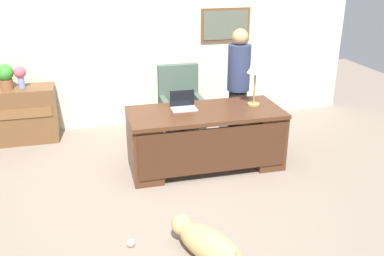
{
  "coord_description": "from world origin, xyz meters",
  "views": [
    {
      "loc": [
        -0.89,
        -4.07,
        2.57
      ],
      "look_at": [
        0.22,
        0.3,
        0.75
      ],
      "focal_mm": 39.53,
      "sensor_mm": 36.0,
      "label": 1
    }
  ],
  "objects_px": {
    "desk": "(206,137)",
    "vase_with_flowers": "(20,74)",
    "person_standing": "(238,86)",
    "dog_toy_ball": "(131,243)",
    "desk_lamp": "(256,69)",
    "laptop": "(183,104)",
    "armchair": "(181,108)",
    "potted_plant": "(5,75)",
    "dog_toy_plush": "(196,232)",
    "dog_lying": "(207,243)",
    "credenza": "(5,116)"
  },
  "relations": [
    {
      "from": "desk",
      "to": "vase_with_flowers",
      "type": "xyz_separation_m",
      "value": [
        -2.35,
        1.51,
        0.6
      ]
    },
    {
      "from": "person_standing",
      "to": "vase_with_flowers",
      "type": "distance_m",
      "value": 3.14
    },
    {
      "from": "dog_toy_ball",
      "to": "desk_lamp",
      "type": "bearing_deg",
      "value": 39.78
    },
    {
      "from": "person_standing",
      "to": "vase_with_flowers",
      "type": "xyz_separation_m",
      "value": [
        -3.02,
        0.81,
        0.16
      ]
    },
    {
      "from": "laptop",
      "to": "desk_lamp",
      "type": "xyz_separation_m",
      "value": [
        0.93,
        -0.1,
        0.43
      ]
    },
    {
      "from": "dog_toy_ball",
      "to": "person_standing",
      "type": "bearing_deg",
      "value": 49.38
    },
    {
      "from": "desk",
      "to": "armchair",
      "type": "height_order",
      "value": "armchair"
    },
    {
      "from": "laptop",
      "to": "potted_plant",
      "type": "distance_m",
      "value": 2.65
    },
    {
      "from": "armchair",
      "to": "dog_toy_plush",
      "type": "distance_m",
      "value": 2.47
    },
    {
      "from": "dog_lying",
      "to": "dog_toy_plush",
      "type": "bearing_deg",
      "value": 91.53
    },
    {
      "from": "credenza",
      "to": "dog_toy_ball",
      "type": "distance_m",
      "value": 3.32
    },
    {
      "from": "dog_toy_plush",
      "to": "person_standing",
      "type": "bearing_deg",
      "value": 60.66
    },
    {
      "from": "desk",
      "to": "armchair",
      "type": "relative_size",
      "value": 1.75
    },
    {
      "from": "desk",
      "to": "credenza",
      "type": "relative_size",
      "value": 1.33
    },
    {
      "from": "desk_lamp",
      "to": "potted_plant",
      "type": "relative_size",
      "value": 1.71
    },
    {
      "from": "person_standing",
      "to": "dog_toy_plush",
      "type": "distance_m",
      "value": 2.55
    },
    {
      "from": "armchair",
      "to": "dog_toy_plush",
      "type": "height_order",
      "value": "armchair"
    },
    {
      "from": "dog_lying",
      "to": "vase_with_flowers",
      "type": "relative_size",
      "value": 2.59
    },
    {
      "from": "laptop",
      "to": "dog_toy_ball",
      "type": "xyz_separation_m",
      "value": [
        -0.9,
        -1.62,
        -0.79
      ]
    },
    {
      "from": "dog_lying",
      "to": "person_standing",
      "type": "bearing_deg",
      "value": 64.62
    },
    {
      "from": "dog_lying",
      "to": "potted_plant",
      "type": "distance_m",
      "value": 3.97
    },
    {
      "from": "dog_lying",
      "to": "credenza",
      "type": "bearing_deg",
      "value": 123.3
    },
    {
      "from": "dog_toy_ball",
      "to": "vase_with_flowers",
      "type": "bearing_deg",
      "value": 111.97
    },
    {
      "from": "person_standing",
      "to": "vase_with_flowers",
      "type": "height_order",
      "value": "person_standing"
    },
    {
      "from": "desk",
      "to": "dog_toy_ball",
      "type": "distance_m",
      "value": 1.88
    },
    {
      "from": "person_standing",
      "to": "potted_plant",
      "type": "height_order",
      "value": "person_standing"
    },
    {
      "from": "desk_lamp",
      "to": "vase_with_flowers",
      "type": "bearing_deg",
      "value": 154.66
    },
    {
      "from": "dog_toy_ball",
      "to": "dog_lying",
      "type": "bearing_deg",
      "value": -26.48
    },
    {
      "from": "desk_lamp",
      "to": "potted_plant",
      "type": "distance_m",
      "value": 3.53
    },
    {
      "from": "potted_plant",
      "to": "dog_toy_plush",
      "type": "height_order",
      "value": "potted_plant"
    },
    {
      "from": "credenza",
      "to": "person_standing",
      "type": "distance_m",
      "value": 3.45
    },
    {
      "from": "person_standing",
      "to": "dog_toy_ball",
      "type": "bearing_deg",
      "value": -130.62
    },
    {
      "from": "credenza",
      "to": "dog_toy_plush",
      "type": "relative_size",
      "value": 7.79
    },
    {
      "from": "laptop",
      "to": "credenza",
      "type": "bearing_deg",
      "value": 151.03
    },
    {
      "from": "armchair",
      "to": "potted_plant",
      "type": "distance_m",
      "value": 2.55
    },
    {
      "from": "armchair",
      "to": "potted_plant",
      "type": "xyz_separation_m",
      "value": [
        -2.44,
        0.51,
        0.52
      ]
    },
    {
      "from": "vase_with_flowers",
      "to": "dog_toy_plush",
      "type": "xyz_separation_m",
      "value": [
        1.84,
        -2.91,
        -1.0
      ]
    },
    {
      "from": "desk_lamp",
      "to": "dog_toy_ball",
      "type": "xyz_separation_m",
      "value": [
        -1.83,
        -1.52,
        -1.22
      ]
    },
    {
      "from": "dog_lying",
      "to": "dog_toy_plush",
      "type": "height_order",
      "value": "dog_lying"
    },
    {
      "from": "laptop",
      "to": "potted_plant",
      "type": "height_order",
      "value": "potted_plant"
    },
    {
      "from": "person_standing",
      "to": "dog_lying",
      "type": "height_order",
      "value": "person_standing"
    },
    {
      "from": "potted_plant",
      "to": "dog_toy_plush",
      "type": "bearing_deg",
      "value": -54.91
    },
    {
      "from": "credenza",
      "to": "vase_with_flowers",
      "type": "xyz_separation_m",
      "value": [
        0.3,
        0.0,
        0.61
      ]
    },
    {
      "from": "vase_with_flowers",
      "to": "potted_plant",
      "type": "height_order",
      "value": "potted_plant"
    },
    {
      "from": "dog_toy_ball",
      "to": "credenza",
      "type": "bearing_deg",
      "value": 116.81
    },
    {
      "from": "credenza",
      "to": "dog_lying",
      "type": "bearing_deg",
      "value": -56.7
    },
    {
      "from": "desk",
      "to": "dog_toy_plush",
      "type": "relative_size",
      "value": 10.37
    },
    {
      "from": "person_standing",
      "to": "desk_lamp",
      "type": "distance_m",
      "value": 0.73
    },
    {
      "from": "credenza",
      "to": "person_standing",
      "type": "xyz_separation_m",
      "value": [
        3.32,
        -0.81,
        0.45
      ]
    },
    {
      "from": "credenza",
      "to": "armchair",
      "type": "distance_m",
      "value": 2.59
    }
  ]
}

